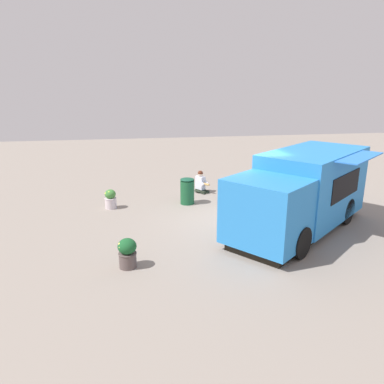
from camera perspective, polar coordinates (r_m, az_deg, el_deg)
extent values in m
plane|color=gray|center=(12.04, 6.72, -4.42)|extent=(40.00, 40.00, 0.00)
cube|color=#2980D2|center=(12.00, 18.18, 1.19)|extent=(4.27, 3.99, 2.10)
cube|color=#2980D2|center=(9.67, 11.49, -3.01)|extent=(2.50, 2.54, 1.72)
cube|color=black|center=(8.92, 8.99, -2.50)|extent=(1.03, 1.28, 0.65)
cube|color=black|center=(11.63, 22.81, 0.90)|extent=(1.67, 1.35, 0.73)
cube|color=blue|center=(11.36, 24.67, 4.94)|extent=(2.18, 1.92, 0.03)
cube|color=black|center=(11.62, 16.03, -5.13)|extent=(5.09, 4.54, 0.23)
cylinder|color=black|center=(10.52, 7.66, -5.14)|extent=(0.78, 0.69, 0.83)
cylinder|color=black|center=(9.72, 16.54, -7.53)|extent=(0.78, 0.69, 0.83)
cylinder|color=black|center=(13.19, 15.50, -1.17)|extent=(0.78, 0.69, 0.83)
cylinder|color=black|center=(12.56, 22.85, -2.74)|extent=(0.78, 0.69, 0.83)
ellipsoid|color=black|center=(15.10, 1.29, 0.24)|extent=(0.65, 0.68, 0.13)
cube|color=black|center=(14.90, 1.55, -0.01)|extent=(0.29, 0.36, 0.11)
cube|color=black|center=(15.03, 2.09, 0.13)|extent=(0.29, 0.36, 0.11)
cube|color=silver|center=(15.01, 1.30, 1.47)|extent=(0.39, 0.44, 0.54)
sphere|color=beige|center=(14.92, 1.31, 2.84)|extent=(0.21, 0.21, 0.21)
sphere|color=#582919|center=(14.91, 1.31, 2.94)|extent=(0.21, 0.21, 0.21)
cube|color=silver|center=(14.82, 1.36, 1.56)|extent=(0.26, 0.34, 0.28)
cube|color=silver|center=(14.97, 1.99, 1.71)|extent=(0.26, 0.34, 0.28)
cylinder|color=tan|center=(14.80, 2.13, 1.22)|extent=(0.29, 0.31, 0.08)
cube|color=orange|center=(14.80, 2.13, 1.27)|extent=(0.22, 0.24, 0.02)
cylinder|color=silver|center=(13.39, -12.49, -1.69)|extent=(0.40, 0.40, 0.38)
torus|color=silver|center=(13.34, -12.54, -0.97)|extent=(0.43, 0.43, 0.04)
ellipsoid|color=#3E7E36|center=(13.30, -12.58, -0.31)|extent=(0.39, 0.39, 0.33)
sphere|color=#DDDD53|center=(13.25, -13.26, -0.27)|extent=(0.06, 0.06, 0.06)
sphere|color=#E9E944|center=(13.24, -13.23, -0.23)|extent=(0.08, 0.08, 0.08)
sphere|color=#F1F35C|center=(13.28, -13.26, -0.16)|extent=(0.05, 0.05, 0.05)
sphere|color=#EBE146|center=(13.16, -12.77, -0.03)|extent=(0.07, 0.07, 0.07)
sphere|color=#DEE04C|center=(13.33, -13.26, -0.17)|extent=(0.07, 0.07, 0.07)
cylinder|color=#564846|center=(9.10, -9.94, -10.35)|extent=(0.42, 0.42, 0.38)
torus|color=#504340|center=(9.02, -9.99, -9.37)|extent=(0.44, 0.44, 0.04)
ellipsoid|color=#1A5529|center=(8.94, -10.05, -8.30)|extent=(0.45, 0.45, 0.38)
sphere|color=#EFE35D|center=(8.84, -11.08, -8.45)|extent=(0.07, 0.07, 0.07)
sphere|color=#E9DD5A|center=(8.88, -11.13, -7.96)|extent=(0.08, 0.08, 0.08)
sphere|color=#F9D65F|center=(8.81, -9.31, -7.90)|extent=(0.06, 0.06, 0.06)
sphere|color=#F4F149|center=(8.89, -11.12, -7.88)|extent=(0.05, 0.05, 0.05)
cylinder|color=#1A5430|center=(13.52, -0.74, -0.04)|extent=(0.51, 0.51, 0.87)
ellipsoid|color=#164A34|center=(13.39, -0.75, 1.94)|extent=(0.52, 0.52, 0.11)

